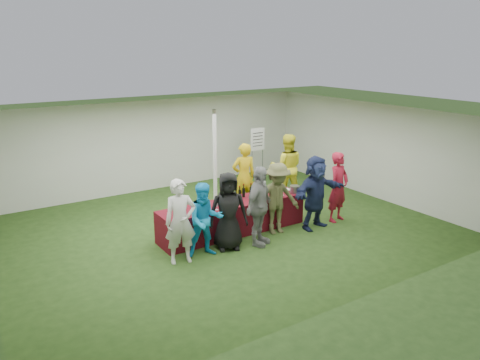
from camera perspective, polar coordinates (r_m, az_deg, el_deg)
ground at (r=11.23m, az=-2.13°, el=-6.09°), size 60.00×60.00×0.00m
tent at (r=12.04m, az=-3.08°, el=2.19°), size 10.00×10.00×10.00m
serving_table at (r=10.96m, az=-0.88°, el=-4.56°), size 3.60×0.80×0.75m
wine_bottles at (r=11.21m, az=1.19°, el=-1.40°), size 0.67×0.15×0.32m
wine_glasses at (r=10.33m, az=-2.53°, el=-2.99°), size 2.78×0.13×0.16m
water_bottle at (r=10.87m, az=-1.04°, el=-2.05°), size 0.07×0.07×0.23m
bar_towel at (r=11.73m, az=5.51°, el=-1.21°), size 0.25×0.18×0.03m
dump_bucket at (r=11.56m, az=6.68°, el=-1.12°), size 0.23×0.23×0.18m
wine_list_sign at (r=14.51m, az=2.15°, el=4.46°), size 0.50×0.03×1.80m
staff_pourer at (r=12.32m, az=0.47°, el=0.39°), size 0.73×0.56×1.81m
staff_back at (r=13.20m, az=5.72°, el=1.56°), size 1.16×1.09×1.89m
customer_0 at (r=9.40m, az=-7.28°, el=-5.06°), size 0.71×0.54×1.74m
customer_1 at (r=9.67m, az=-4.27°, el=-4.87°), size 0.89×0.77×1.57m
customer_2 at (r=9.96m, az=-1.45°, el=-3.82°), size 0.97×0.80×1.70m
customer_3 at (r=10.12m, az=2.33°, el=-3.24°), size 1.12×0.89×1.78m
customer_4 at (r=10.81m, az=4.55°, el=-2.27°), size 1.18×0.81×1.68m
customer_5 at (r=11.21m, az=9.19°, el=-1.50°), size 1.71×0.75×1.78m
customer_6 at (r=11.79m, az=11.90°, el=-0.85°), size 0.72×0.55×1.75m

